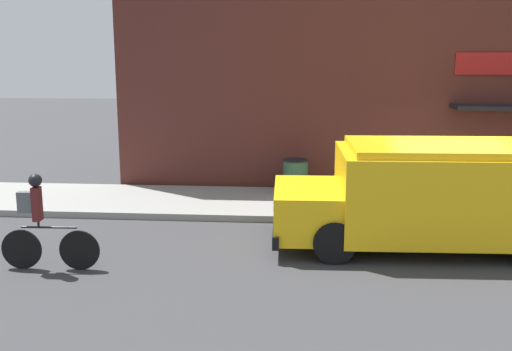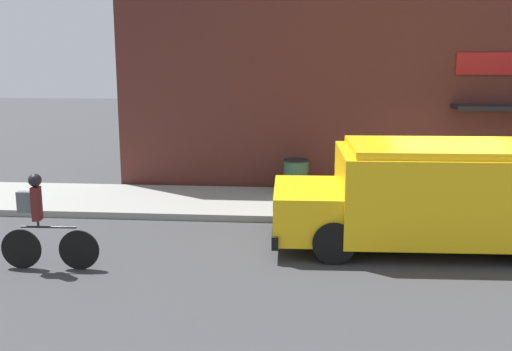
% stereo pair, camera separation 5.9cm
% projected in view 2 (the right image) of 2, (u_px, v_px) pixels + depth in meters
% --- Properties ---
extents(ground_plane, '(70.00, 70.00, 0.00)m').
position_uv_depth(ground_plane, '(448.00, 227.00, 12.82)').
color(ground_plane, '#38383A').
extents(sidewalk, '(28.00, 2.88, 0.15)m').
position_uv_depth(sidewalk, '(434.00, 207.00, 14.21)').
color(sidewalk, gray).
rests_on(sidewalk, ground_plane).
extents(storefront, '(16.19, 1.03, 5.91)m').
position_uv_depth(storefront, '(429.00, 81.00, 15.22)').
color(storefront, '#4C231E').
rests_on(storefront, ground_plane).
extents(school_bus, '(5.78, 2.89, 2.00)m').
position_uv_depth(school_bus, '(438.00, 193.00, 11.34)').
color(school_bus, yellow).
rests_on(school_bus, ground_plane).
extents(cyclist, '(1.71, 0.22, 1.68)m').
position_uv_depth(cyclist, '(41.00, 223.00, 10.20)').
color(cyclist, black).
rests_on(cyclist, ground_plane).
extents(trash_bin, '(0.64, 0.64, 0.87)m').
position_uv_depth(trash_bin, '(296.00, 176.00, 15.16)').
color(trash_bin, '#2D5138').
rests_on(trash_bin, sidewalk).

